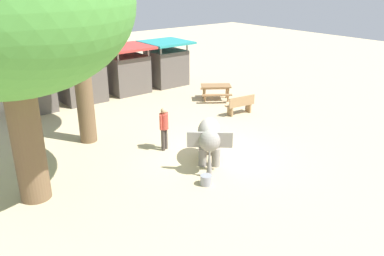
{
  "coord_description": "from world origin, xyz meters",
  "views": [
    {
      "loc": [
        -8.45,
        -9.62,
        6.04
      ],
      "look_at": [
        -0.16,
        0.84,
        0.8
      ],
      "focal_mm": 36.62,
      "sensor_mm": 36.0,
      "label": 1
    }
  ],
  "objects": [
    {
      "name": "ground_plane",
      "position": [
        0.0,
        0.0,
        0.0
      ],
      "size": [
        60.0,
        60.0,
        0.0
      ],
      "primitive_type": "plane",
      "color": "tan"
    },
    {
      "name": "elephant",
      "position": [
        -0.47,
        -0.5,
        0.96
      ],
      "size": [
        1.99,
        2.05,
        1.5
      ],
      "rotation": [
        0.0,
        0.0,
        4.01
      ],
      "color": "gray",
      "rests_on": "ground_plane"
    },
    {
      "name": "person_handler",
      "position": [
        -1.04,
        1.37,
        0.95
      ],
      "size": [
        0.48,
        0.32,
        1.62
      ],
      "rotation": [
        0.0,
        0.0,
        -1.17
      ],
      "color": "#3F3833",
      "rests_on": "ground_plane"
    },
    {
      "name": "shade_tree_secondary",
      "position": [
        -5.87,
        0.92,
        5.33
      ],
      "size": [
        6.45,
        5.92,
        7.67
      ],
      "color": "brown",
      "rests_on": "ground_plane"
    },
    {
      "name": "wooden_bench",
      "position": [
        3.94,
        2.43,
        0.47
      ],
      "size": [
        1.44,
        0.58,
        0.88
      ],
      "rotation": [
        0.0,
        0.0,
        6.15
      ],
      "color": "#9E7A51",
      "rests_on": "ground_plane"
    },
    {
      "name": "picnic_table_near",
      "position": [
        4.54,
        4.8,
        0.59
      ],
      "size": [
        2.08,
        2.08,
        0.78
      ],
      "rotation": [
        0.0,
        0.0,
        5.66
      ],
      "color": "olive",
      "rests_on": "ground_plane"
    },
    {
      "name": "market_stall_blue",
      "position": [
        -3.49,
        8.88,
        1.14
      ],
      "size": [
        2.5,
        2.5,
        2.52
      ],
      "color": "#59514C",
      "rests_on": "ground_plane"
    },
    {
      "name": "market_stall_white",
      "position": [
        -0.89,
        8.88,
        1.14
      ],
      "size": [
        2.5,
        2.5,
        2.52
      ],
      "color": "#59514C",
      "rests_on": "ground_plane"
    },
    {
      "name": "market_stall_red",
      "position": [
        1.71,
        8.88,
        1.14
      ],
      "size": [
        2.5,
        2.5,
        2.52
      ],
      "color": "#59514C",
      "rests_on": "ground_plane"
    },
    {
      "name": "market_stall_teal",
      "position": [
        4.31,
        8.88,
        1.14
      ],
      "size": [
        2.5,
        2.5,
        2.52
      ],
      "color": "#59514C",
      "rests_on": "ground_plane"
    },
    {
      "name": "feed_bucket",
      "position": [
        -1.53,
        -1.58,
        0.16
      ],
      "size": [
        0.36,
        0.36,
        0.32
      ],
      "primitive_type": "cylinder",
      "color": "gray",
      "rests_on": "ground_plane"
    }
  ]
}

